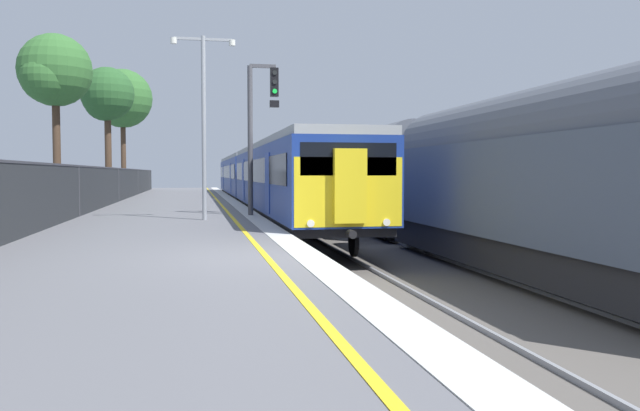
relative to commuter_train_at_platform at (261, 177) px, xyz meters
name	(u,v)px	position (x,y,z in m)	size (l,w,h in m)	color
ground	(425,285)	(0.54, -24.31, -1.88)	(17.40, 110.00, 1.21)	slate
commuter_train_at_platform	(261,177)	(0.00, 0.00, 0.00)	(2.83, 41.50, 3.81)	navy
freight_train_adjacent_track	(424,177)	(4.00, -14.87, 0.10)	(2.60, 28.54, 4.34)	#232326
signal_gantry	(258,122)	(-1.48, -13.18, 2.01)	(1.10, 0.24, 5.26)	#47474C
platform_lamp_mid	(204,112)	(-3.36, -15.06, 2.12)	(2.00, 0.20, 5.76)	#93999E
background_tree_left	(122,100)	(-8.91, 14.47, 5.69)	(4.38, 4.38, 9.26)	#473323
background_tree_centre	(106,97)	(-8.51, 2.53, 4.54)	(2.99, 2.99, 7.48)	#473323
background_tree_right	(53,73)	(-9.61, -6.07, 4.53)	(3.12, 3.17, 7.50)	#473323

